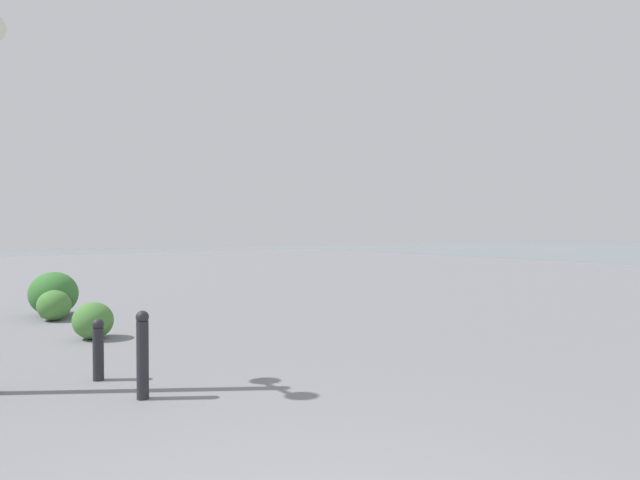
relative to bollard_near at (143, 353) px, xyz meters
The scene contains 5 objects.
bollard_near is the anchor object (origin of this frame).
bollard_mid 0.99m from the bollard_near, ahead, with size 0.13×0.13×0.70m.
shrub_low 5.65m from the bollard_near, ahead, with size 0.67×0.60×0.57m.
shrub_round 3.46m from the bollard_near, ahead, with size 0.67×0.61×0.57m.
shrub_wide 6.30m from the bollard_near, ahead, with size 1.01×0.91×0.86m.
Camera 1 is at (-1.60, 1.26, 1.72)m, focal length 30.48 mm.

